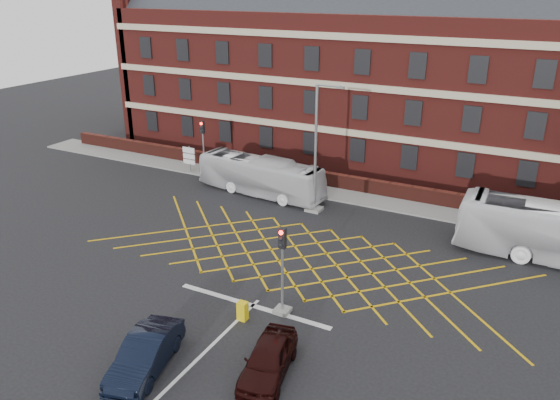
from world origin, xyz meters
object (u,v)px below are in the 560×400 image
at_px(car_maroon, 268,359).
at_px(direction_signs, 189,157).
at_px(traffic_light_far, 204,153).
at_px(street_lamp, 316,170).
at_px(bus_left, 261,176).
at_px(traffic_light_near, 282,279).
at_px(car_navy, 145,354).
at_px(utility_cabinet, 243,311).

xyz_separation_m(car_maroon, direction_signs, (-17.01, 18.08, 0.70)).
bearing_deg(car_maroon, traffic_light_far, 119.17).
distance_m(traffic_light_far, street_lamp, 11.16).
xyz_separation_m(bus_left, street_lamp, (4.74, -1.06, 1.50)).
height_order(traffic_light_near, street_lamp, street_lamp).
height_order(car_navy, street_lamp, street_lamp).
relative_size(bus_left, street_lamp, 1.15).
relative_size(bus_left, direction_signs, 4.41).
bearing_deg(direction_signs, street_lamp, -11.34).
bearing_deg(street_lamp, traffic_light_near, -72.93).
bearing_deg(traffic_light_far, utility_cabinet, -50.36).
relative_size(bus_left, utility_cabinet, 10.81).
bearing_deg(utility_cabinet, traffic_light_near, 45.23).
xyz_separation_m(street_lamp, utility_cabinet, (2.27, -13.01, -2.40)).
bearing_deg(traffic_light_near, direction_signs, 137.84).
bearing_deg(car_navy, direction_signs, 107.67).
distance_m(car_maroon, traffic_light_near, 4.39).
height_order(car_maroon, traffic_light_far, traffic_light_far).
bearing_deg(bus_left, car_maroon, -143.70).
distance_m(car_navy, utility_cabinet, 4.92).
relative_size(car_navy, utility_cabinet, 4.89).
bearing_deg(utility_cabinet, bus_left, 116.48).
relative_size(car_navy, street_lamp, 0.52).
relative_size(car_maroon, traffic_light_near, 0.94).
bearing_deg(car_navy, traffic_light_far, 104.76).
xyz_separation_m(bus_left, utility_cabinet, (7.01, -14.07, -0.90)).
bearing_deg(traffic_light_near, traffic_light_far, 134.90).
bearing_deg(bus_left, street_lamp, -96.60).
distance_m(traffic_light_near, street_lamp, 12.27).
height_order(bus_left, car_navy, bus_left).
xyz_separation_m(traffic_light_near, utility_cabinet, (-1.32, -1.33, -1.32)).
bearing_deg(utility_cabinet, car_maroon, -43.84).
height_order(car_navy, traffic_light_far, traffic_light_far).
relative_size(direction_signs, utility_cabinet, 2.45).
xyz_separation_m(traffic_light_far, utility_cabinet, (13.04, -15.73, -1.32)).
height_order(bus_left, car_maroon, bus_left).
relative_size(traffic_light_far, street_lamp, 0.51).
bearing_deg(traffic_light_far, car_maroon, -49.33).
xyz_separation_m(traffic_light_near, direction_signs, (-15.55, 14.08, -0.39)).
height_order(traffic_light_far, utility_cabinet, traffic_light_far).
bearing_deg(direction_signs, traffic_light_near, -42.16).
bearing_deg(street_lamp, car_navy, -87.83).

